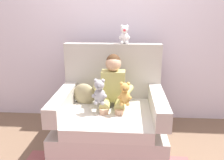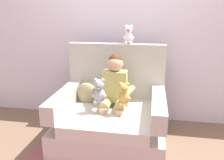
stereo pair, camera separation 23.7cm
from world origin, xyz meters
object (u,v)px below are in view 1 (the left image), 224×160
object	(u,v)px
armchair	(111,114)
seated_child	(113,89)
plush_honey	(125,94)
throw_pillow	(84,94)
plush_grey	(99,92)
plush_white_on_backrest	(124,35)

from	to	relation	value
armchair	seated_child	xyz separation A→B (m)	(0.02, 0.02, 0.30)
armchair	plush_honey	bearing A→B (deg)	-47.55
plush_honey	throw_pillow	xyz separation A→B (m)	(-0.47, 0.29, -0.12)
plush_grey	plush_honey	distance (m)	0.26
seated_child	plush_honey	distance (m)	0.24
plush_white_on_backrest	armchair	bearing A→B (deg)	-105.01
armchair	seated_child	world-z (taller)	armchair
plush_grey	throw_pillow	size ratio (longest dim) A/B	1.02
seated_child	throw_pillow	size ratio (longest dim) A/B	3.17
seated_child	plush_honey	bearing A→B (deg)	-61.84
seated_child	plush_honey	size ratio (longest dim) A/B	3.40
plush_grey	plush_white_on_backrest	distance (m)	0.77
seated_child	throw_pillow	distance (m)	0.37
seated_child	plush_grey	world-z (taller)	seated_child
armchair	throw_pillow	world-z (taller)	armchair
seated_child	throw_pillow	bearing A→B (deg)	157.19
plush_honey	throw_pillow	bearing A→B (deg)	159.84
armchair	plush_honey	world-z (taller)	armchair
armchair	plush_white_on_backrest	xyz separation A→B (m)	(0.14, 0.35, 0.85)
plush_honey	plush_grey	bearing A→B (deg)	-170.48
armchair	plush_white_on_backrest	size ratio (longest dim) A/B	5.35
armchair	throw_pillow	size ratio (longest dim) A/B	4.42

